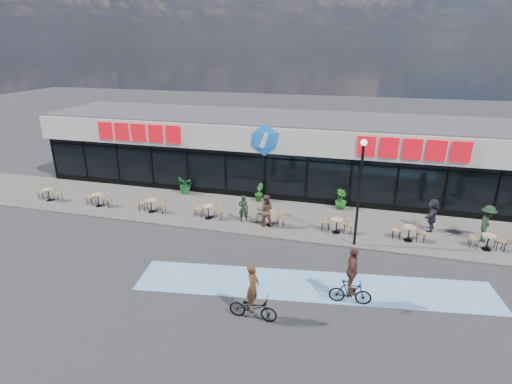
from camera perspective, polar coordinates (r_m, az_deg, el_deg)
ground at (r=18.35m, az=-3.89°, el=-8.94°), size 120.00×120.00×0.00m
sidewalk at (r=22.18m, az=-0.20°, el=-3.30°), size 44.00×5.00×0.10m
bike_lane at (r=16.35m, az=8.14°, el=-13.12°), size 14.17×4.13×0.01m
building at (r=26.42m, az=2.86°, el=5.88°), size 30.60×6.57×4.75m
lamp_post at (r=18.37m, az=14.62°, el=1.07°), size 0.28×0.28×5.04m
bistro_set_0 at (r=27.01m, az=-27.40°, el=-0.10°), size 1.54×0.62×0.90m
bistro_set_1 at (r=24.90m, az=-21.52°, el=-0.82°), size 1.54×0.62×0.90m
bistro_set_2 at (r=23.11m, az=-14.65°, el=-1.64°), size 1.54×0.62×0.90m
bistro_set_3 at (r=21.70m, az=-6.76°, el=-2.55°), size 1.54×0.62×0.90m
bistro_set_4 at (r=20.77m, az=2.05°, el=-3.51°), size 1.54×0.62×0.90m
bistro_set_5 at (r=20.37m, az=11.46°, el=-4.44°), size 1.54×0.62×0.90m
bistro_set_6 at (r=20.53m, az=21.00°, el=-5.26°), size 1.54×0.62×0.90m
bistro_set_7 at (r=21.24m, az=30.17°, el=-5.91°), size 1.54×0.62×0.90m
potted_plant_left at (r=25.32m, az=-10.03°, el=0.97°), size 1.35×1.36×1.14m
potted_plant_mid at (r=23.80m, az=0.41°, el=-0.05°), size 0.59×0.68×1.09m
potted_plant_right at (r=23.17m, az=12.04°, el=-1.04°), size 0.91×0.91×1.14m
patron_left at (r=20.99m, az=-1.80°, el=-2.39°), size 0.60×0.46×1.48m
patron_right at (r=20.46m, az=1.38°, el=-2.65°), size 0.95×0.80×1.72m
pedestrian_a at (r=21.84m, az=23.87°, el=-2.99°), size 0.95×1.65×1.70m
pedestrian_b at (r=21.76m, az=30.08°, el=-3.97°), size 1.03×1.34×1.83m
cyclist_a at (r=15.14m, az=13.47°, el=-12.14°), size 1.57×1.09×2.28m
cyclist_c at (r=14.16m, az=-0.44°, el=-15.36°), size 1.74×0.64×2.14m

